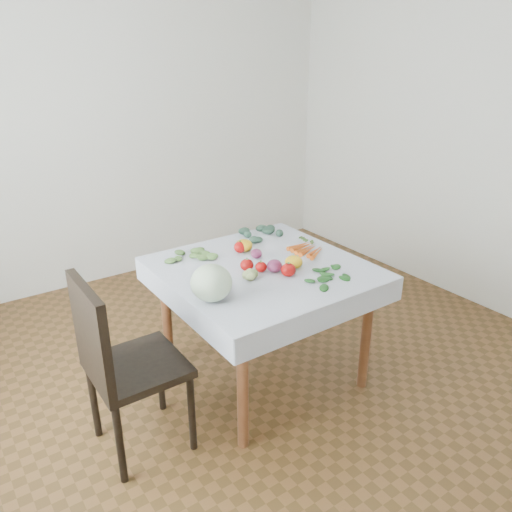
{
  "coord_description": "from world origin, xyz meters",
  "views": [
    {
      "loc": [
        -1.55,
        -2.16,
        1.94
      ],
      "look_at": [
        -0.03,
        0.03,
        0.82
      ],
      "focal_mm": 35.0,
      "sensor_mm": 36.0,
      "label": 1
    }
  ],
  "objects_px": {
    "heirloom_back": "(244,245)",
    "carrot_bunch": "(308,249)",
    "table": "(263,282)",
    "cabbage": "(211,283)",
    "chair": "(118,358)"
  },
  "relations": [
    {
      "from": "heirloom_back",
      "to": "carrot_bunch",
      "type": "relative_size",
      "value": 0.45
    },
    {
      "from": "chair",
      "to": "heirloom_back",
      "type": "distance_m",
      "value": 1.09
    },
    {
      "from": "table",
      "to": "chair",
      "type": "xyz_separation_m",
      "value": [
        -0.95,
        -0.12,
        -0.09
      ]
    },
    {
      "from": "cabbage",
      "to": "heirloom_back",
      "type": "relative_size",
      "value": 1.93
    },
    {
      "from": "table",
      "to": "chair",
      "type": "distance_m",
      "value": 0.96
    },
    {
      "from": "carrot_bunch",
      "to": "chair",
      "type": "bearing_deg",
      "value": -173.23
    },
    {
      "from": "cabbage",
      "to": "carrot_bunch",
      "type": "height_order",
      "value": "cabbage"
    },
    {
      "from": "table",
      "to": "heirloom_back",
      "type": "bearing_deg",
      "value": 81.48
    },
    {
      "from": "carrot_bunch",
      "to": "table",
      "type": "bearing_deg",
      "value": -174.68
    },
    {
      "from": "heirloom_back",
      "to": "chair",
      "type": "bearing_deg",
      "value": -158.48
    },
    {
      "from": "table",
      "to": "chair",
      "type": "height_order",
      "value": "chair"
    },
    {
      "from": "heirloom_back",
      "to": "carrot_bunch",
      "type": "distance_m",
      "value": 0.41
    },
    {
      "from": "table",
      "to": "carrot_bunch",
      "type": "bearing_deg",
      "value": 5.32
    },
    {
      "from": "carrot_bunch",
      "to": "heirloom_back",
      "type": "bearing_deg",
      "value": 145.02
    },
    {
      "from": "table",
      "to": "cabbage",
      "type": "relative_size",
      "value": 4.74
    }
  ]
}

